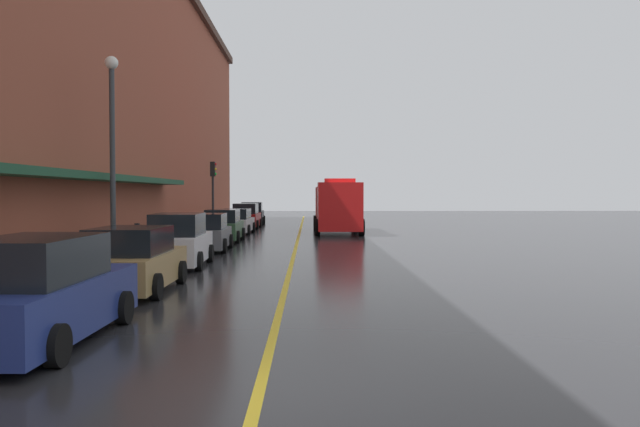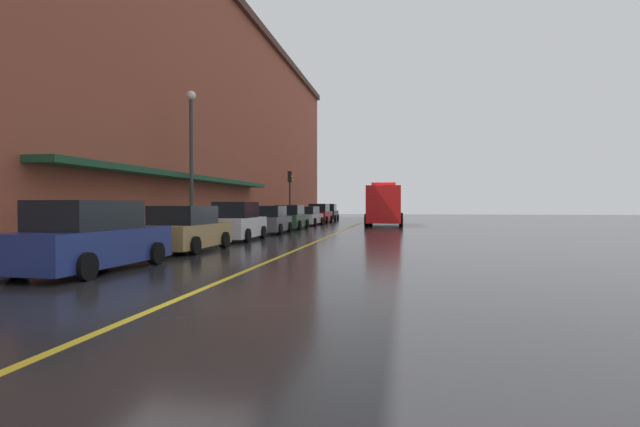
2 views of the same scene
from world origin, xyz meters
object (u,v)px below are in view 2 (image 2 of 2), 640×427
Objects in this scene: parking_meter_1 at (190,219)px; parked_car_0 at (92,238)px; parked_car_6 at (320,214)px; fire_truck at (385,206)px; traffic_light_near at (290,187)px; parked_car_4 at (291,218)px; parked_car_2 at (237,223)px; parked_car_5 at (307,216)px; parking_meter_0 at (210,218)px; parked_car_1 at (186,230)px; parked_car_3 at (270,220)px; street_lamp_left at (191,148)px; parked_car_7 at (328,213)px.

parked_car_0 is at bearing -80.89° from parking_meter_1.
parked_car_6 is 0.53× the size of fire_truck.
parked_car_0 is 28.30m from traffic_light_near.
parking_meter_1 is at bearing 173.06° from parked_car_4.
traffic_light_near is (-1.43, 17.07, 2.30)m from parked_car_2.
parked_car_5 is 6.46m from fire_truck.
parked_car_1 is at bearing -75.89° from parking_meter_0.
parking_meter_0 is 1.00× the size of parking_meter_1.
parked_car_5 is at bearing -82.19° from fire_truck.
parked_car_0 is 1.17× the size of parked_car_3.
parked_car_1 reaches higher than parked_car_3.
parked_car_0 is 1.11× the size of parked_car_2.
traffic_light_near is at bearing 3.37° from parked_car_2.
street_lamp_left reaches higher than parked_car_6.
traffic_light_near is at bearing -80.41° from fire_truck.
parked_car_1 is at bearing -179.66° from parked_car_6.
street_lamp_left is at bearing 174.11° from parked_car_7.
parked_car_7 is 31.27m from parking_meter_1.
street_lamp_left is 1.61× the size of traffic_light_near.
parked_car_1 is at bearing -178.98° from parked_car_5.
parking_meter_1 is 3.71m from street_lamp_left.
fire_truck is 20.87m from street_lamp_left.
parked_car_0 is 40.37m from parked_car_7.
parked_car_7 is at bearing 83.94° from traffic_light_near.
parking_meter_0 is 0.19× the size of street_lamp_left.
parked_car_2 is 17.29m from traffic_light_near.
fire_truck is (6.28, 29.55, 0.77)m from parked_car_0.
parked_car_5 is 2.81m from traffic_light_near.
parked_car_2 is at bearing -8.82° from parking_meter_0.
fire_truck reaches higher than parked_car_1.
parked_car_2 is 0.99× the size of parked_car_6.
fire_truck is at bearing 10.13° from traffic_light_near.
parked_car_2 is 29.27m from parked_car_7.
fire_truck reaches higher than parked_car_6.
parking_meter_1 is (-1.36, -31.24, 0.22)m from parked_car_7.
parking_meter_0 is (-1.36, -29.04, 0.22)m from parked_car_7.
parked_car_5 is 19.54m from parking_meter_1.
parked_car_4 is (-0.03, 11.29, -0.06)m from parked_car_2.
parked_car_4 is at bearing 82.47° from parking_meter_0.
parked_car_2 is 1.00× the size of parked_car_4.
parking_meter_1 is at bearing 10.59° from parked_car_0.
fire_truck reaches higher than parking_meter_0.
street_lamp_left reaches higher than parking_meter_0.
parking_meter_0 is at bearing 49.92° from street_lamp_left.
parked_car_0 is 5.58m from parked_car_1.
parked_car_0 reaches higher than parked_car_5.
parked_car_7 reaches higher than parked_car_6.
parked_car_7 is at bearing -1.16° from parked_car_2.
traffic_light_near is (-1.40, 28.17, 2.31)m from parked_car_0.
parked_car_1 is 0.92× the size of parked_car_7.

